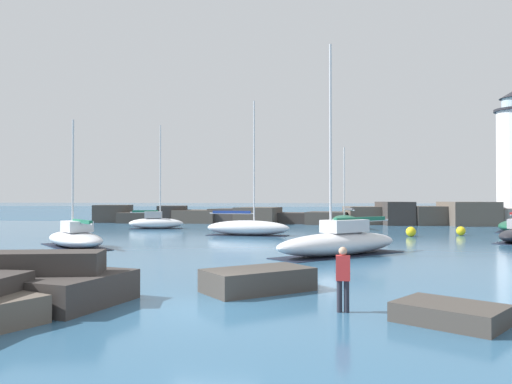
{
  "coord_description": "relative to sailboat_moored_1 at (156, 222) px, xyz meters",
  "views": [
    {
      "loc": [
        3.33,
        -12.82,
        2.92
      ],
      "look_at": [
        -2.7,
        24.63,
        3.42
      ],
      "focal_mm": 35.0,
      "sensor_mm": 36.0,
      "label": 1
    }
  ],
  "objects": [
    {
      "name": "sailboat_moored_1",
      "position": [
        0.0,
        0.0,
        0.0
      ],
      "size": [
        5.47,
        2.78,
        10.01
      ],
      "color": "white",
      "rests_on": "ground"
    },
    {
      "name": "ground_plane",
      "position": [
        13.88,
        -33.17,
        -0.65
      ],
      "size": [
        600.0,
        600.0,
        0.0
      ],
      "primitive_type": "plane",
      "color": "#336084"
    },
    {
      "name": "sailboat_moored_3",
      "position": [
        10.31,
        -7.19,
        -0.02
      ],
      "size": [
        6.83,
        2.56,
        10.64
      ],
      "color": "white",
      "rests_on": "ground"
    },
    {
      "name": "sailboat_moored_2",
      "position": [
        1.68,
        -18.06,
        -0.09
      ],
      "size": [
        6.65,
        6.65,
        7.76
      ],
      "color": "silver",
      "rests_on": "ground"
    },
    {
      "name": "person_on_rocks",
      "position": [
        17.38,
        -32.98,
        0.28
      ],
      "size": [
        0.36,
        0.22,
        1.68
      ],
      "color": "#282833",
      "rests_on": "ground"
    },
    {
      "name": "breakwater_jetty",
      "position": [
        15.96,
        11.94,
        0.3
      ],
      "size": [
        56.37,
        6.95,
        2.56
      ],
      "color": "#423D38",
      "rests_on": "ground"
    },
    {
      "name": "mooring_buoy_far_side",
      "position": [
        22.86,
        -6.43,
        -0.27
      ],
      "size": [
        0.76,
        0.76,
        0.96
      ],
      "color": "yellow",
      "rests_on": "ground"
    },
    {
      "name": "mooring_buoy_orange_near",
      "position": [
        26.95,
        -4.47,
        -0.3
      ],
      "size": [
        0.71,
        0.71,
        0.91
      ],
      "color": "yellow",
      "rests_on": "ground"
    },
    {
      "name": "open_sea_beyond",
      "position": [
        13.88,
        71.86,
        -0.65
      ],
      "size": [
        400.0,
        116.0,
        0.01
      ],
      "color": "#235175",
      "rests_on": "ground"
    },
    {
      "name": "sailboat_moored_4",
      "position": [
        17.39,
        -19.91,
        0.03
      ],
      "size": [
        7.31,
        7.5,
        10.8
      ],
      "color": "silver",
      "rests_on": "ground"
    },
    {
      "name": "sailboat_moored_5",
      "position": [
        18.12,
        3.31,
        0.01
      ],
      "size": [
        3.79,
        7.99,
        7.99
      ],
      "color": "#195138",
      "rests_on": "ground"
    },
    {
      "name": "foreground_rocks",
      "position": [
        9.88,
        -34.13,
        -0.16
      ],
      "size": [
        15.06,
        9.88,
        1.46
      ],
      "color": "#423D38",
      "rests_on": "ground"
    }
  ]
}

